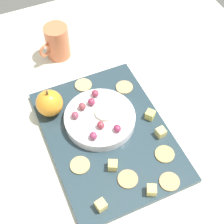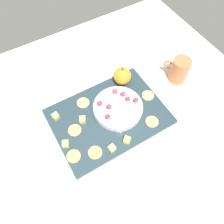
# 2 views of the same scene
# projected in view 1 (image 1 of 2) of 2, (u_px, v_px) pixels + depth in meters

# --- Properties ---
(table) EXTENTS (1.18, 1.05, 0.04)m
(table) POSITION_uv_depth(u_px,v_px,m) (121.00, 144.00, 0.83)
(table) COLOR silver
(table) RESTS_ON ground
(platter) EXTENTS (0.39, 0.28, 0.01)m
(platter) POSITION_uv_depth(u_px,v_px,m) (108.00, 135.00, 0.81)
(platter) COLOR #293C46
(platter) RESTS_ON table
(serving_dish) EXTENTS (0.17, 0.17, 0.02)m
(serving_dish) POSITION_uv_depth(u_px,v_px,m) (100.00, 119.00, 0.82)
(serving_dish) COLOR white
(serving_dish) RESTS_ON platter
(apple_whole) EXTENTS (0.07, 0.07, 0.07)m
(apple_whole) POSITION_uv_depth(u_px,v_px,m) (49.00, 103.00, 0.82)
(apple_whole) COLOR orange
(apple_whole) RESTS_ON platter
(apple_stem) EXTENTS (0.01, 0.01, 0.01)m
(apple_stem) POSITION_uv_depth(u_px,v_px,m) (47.00, 93.00, 0.79)
(apple_stem) COLOR brown
(apple_stem) RESTS_ON apple_whole
(cheese_cube_0) EXTENTS (0.02, 0.02, 0.02)m
(cheese_cube_0) POSITION_uv_depth(u_px,v_px,m) (161.00, 132.00, 0.80)
(cheese_cube_0) COLOR #E2CC78
(cheese_cube_0) RESTS_ON platter
(cheese_cube_1) EXTENTS (0.03, 0.03, 0.02)m
(cheese_cube_1) POSITION_uv_depth(u_px,v_px,m) (150.00, 115.00, 0.83)
(cheese_cube_1) COLOR #E4D266
(cheese_cube_1) RESTS_ON platter
(cheese_cube_2) EXTENTS (0.02, 0.02, 0.02)m
(cheese_cube_2) POSITION_uv_depth(u_px,v_px,m) (101.00, 205.00, 0.69)
(cheese_cube_2) COLOR #E7CA71
(cheese_cube_2) RESTS_ON platter
(cheese_cube_3) EXTENTS (0.03, 0.03, 0.02)m
(cheese_cube_3) POSITION_uv_depth(u_px,v_px,m) (113.00, 165.00, 0.75)
(cheese_cube_3) COLOR #EFD06B
(cheese_cube_3) RESTS_ON platter
(cheese_cube_4) EXTENTS (0.03, 0.03, 0.02)m
(cheese_cube_4) POSITION_uv_depth(u_px,v_px,m) (152.00, 190.00, 0.71)
(cheese_cube_4) COLOR #E7CC6E
(cheese_cube_4) RESTS_ON platter
(cracker_0) EXTENTS (0.04, 0.04, 0.00)m
(cracker_0) POSITION_uv_depth(u_px,v_px,m) (80.00, 165.00, 0.76)
(cracker_0) COLOR tan
(cracker_0) RESTS_ON platter
(cracker_1) EXTENTS (0.04, 0.04, 0.00)m
(cracker_1) POSITION_uv_depth(u_px,v_px,m) (128.00, 179.00, 0.74)
(cracker_1) COLOR tan
(cracker_1) RESTS_ON platter
(cracker_2) EXTENTS (0.04, 0.04, 0.00)m
(cracker_2) POSITION_uv_depth(u_px,v_px,m) (165.00, 154.00, 0.77)
(cracker_2) COLOR tan
(cracker_2) RESTS_ON platter
(cracker_3) EXTENTS (0.04, 0.04, 0.00)m
(cracker_3) POSITION_uv_depth(u_px,v_px,m) (83.00, 85.00, 0.90)
(cracker_3) COLOR tan
(cracker_3) RESTS_ON platter
(cracker_4) EXTENTS (0.04, 0.04, 0.00)m
(cracker_4) POSITION_uv_depth(u_px,v_px,m) (124.00, 87.00, 0.89)
(cracker_4) COLOR tan
(cracker_4) RESTS_ON platter
(cracker_5) EXTENTS (0.04, 0.04, 0.00)m
(cracker_5) POSITION_uv_depth(u_px,v_px,m) (169.00, 182.00, 0.73)
(cracker_5) COLOR tan
(cracker_5) RESTS_ON platter
(grape_0) EXTENTS (0.02, 0.02, 0.02)m
(grape_0) POSITION_uv_depth(u_px,v_px,m) (93.00, 136.00, 0.77)
(grape_0) COLOR #8C3456
(grape_0) RESTS_ON serving_dish
(grape_1) EXTENTS (0.02, 0.02, 0.02)m
(grape_1) POSITION_uv_depth(u_px,v_px,m) (91.00, 102.00, 0.82)
(grape_1) COLOR #943251
(grape_1) RESTS_ON serving_dish
(grape_2) EXTENTS (0.02, 0.02, 0.02)m
(grape_2) POSITION_uv_depth(u_px,v_px,m) (117.00, 128.00, 0.78)
(grape_2) COLOR #8B2C4F
(grape_2) RESTS_ON serving_dish
(grape_3) EXTENTS (0.02, 0.02, 0.02)m
(grape_3) POSITION_uv_depth(u_px,v_px,m) (101.00, 125.00, 0.78)
(grape_3) COLOR #973541
(grape_3) RESTS_ON serving_dish
(grape_4) EXTENTS (0.02, 0.02, 0.02)m
(grape_4) POSITION_uv_depth(u_px,v_px,m) (95.00, 93.00, 0.84)
(grape_4) COLOR #8E3148
(grape_4) RESTS_ON serving_dish
(grape_5) EXTENTS (0.02, 0.02, 0.02)m
(grape_5) POSITION_uv_depth(u_px,v_px,m) (82.00, 106.00, 0.82)
(grape_5) COLOR brown
(grape_5) RESTS_ON serving_dish
(grape_6) EXTENTS (0.02, 0.02, 0.02)m
(grape_6) POSITION_uv_depth(u_px,v_px,m) (75.00, 115.00, 0.80)
(grape_6) COLOR #8A3F55
(grape_6) RESTS_ON serving_dish
(apple_slice_0) EXTENTS (0.05, 0.05, 0.01)m
(apple_slice_0) POSITION_uv_depth(u_px,v_px,m) (105.00, 112.00, 0.81)
(apple_slice_0) COLOR beige
(apple_slice_0) RESTS_ON serving_dish
(cup) EXTENTS (0.07, 0.09, 0.10)m
(cup) POSITION_uv_depth(u_px,v_px,m) (57.00, 42.00, 0.95)
(cup) COLOR #D97148
(cup) RESTS_ON table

